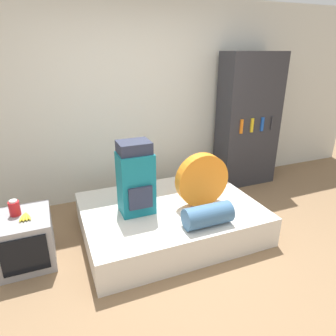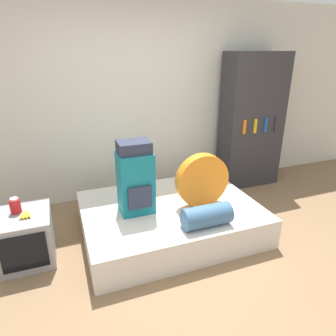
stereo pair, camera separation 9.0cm
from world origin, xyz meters
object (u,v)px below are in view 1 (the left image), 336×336
Objects in this scene: sleeping_roll at (208,215)px; television at (26,239)px; tent_bag at (202,180)px; canister at (14,208)px; bookshelf at (248,121)px; backpack at (136,179)px.

sleeping_roll is 1.78m from television.
sleeping_roll is (-0.15, -0.41, -0.19)m from tent_bag.
bookshelf is at bearing 13.58° from canister.
tent_bag is 1.89m from canister.
backpack is 1.30× the size of tent_bag.
television is at bearing 161.65° from sleeping_roll.
backpack is 4.99× the size of canister.
canister is at bearing 126.44° from television.
bookshelf reaches higher than backpack.
television is at bearing 175.38° from tent_bag.
canister is (-1.88, 0.22, -0.06)m from tent_bag.
tent_bag reaches higher than canister.
backpack reaches higher than canister.
tent_bag is 1.02× the size of television.
bookshelf reaches higher than canister.
backpack reaches higher than sleeping_roll.
canister reaches higher than sleeping_roll.
canister is (-1.17, 0.09, -0.14)m from backpack.
sleeping_roll is 0.84× the size of television.
television is 0.30× the size of bookshelf.
bookshelf is at bearing 37.26° from tent_bag.
backpack is at bearing -4.47° from canister.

